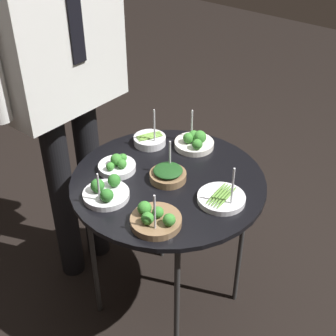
# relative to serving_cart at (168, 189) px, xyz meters

# --- Properties ---
(ground_plane) EXTENTS (8.00, 8.00, 0.00)m
(ground_plane) POSITION_rel_serving_cart_xyz_m (0.00, 0.00, -0.64)
(ground_plane) COLOR black
(serving_cart) EXTENTS (0.71, 0.71, 0.68)m
(serving_cart) POSITION_rel_serving_cart_xyz_m (0.00, 0.00, 0.00)
(serving_cart) COLOR black
(serving_cart) RESTS_ON ground_plane
(bowl_broccoli_front_left) EXTENTS (0.14, 0.14, 0.07)m
(bowl_broccoli_front_left) POSITION_rel_serving_cart_xyz_m (-0.07, 0.18, 0.07)
(bowl_broccoli_front_left) COLOR silver
(bowl_broccoli_front_left) RESTS_ON serving_cart
(bowl_spinach_mid_left) EXTENTS (0.13, 0.13, 0.14)m
(bowl_spinach_mid_left) POSITION_rel_serving_cart_xyz_m (-0.00, 0.00, 0.07)
(bowl_spinach_mid_left) COLOR brown
(bowl_spinach_mid_left) RESTS_ON serving_cart
(bowl_broccoli_center) EXTENTS (0.16, 0.16, 0.14)m
(bowl_broccoli_center) POSITION_rel_serving_cart_xyz_m (0.23, 0.05, 0.07)
(bowl_broccoli_center) COLOR silver
(bowl_broccoli_center) RESTS_ON serving_cart
(bowl_asparagus_near_rim) EXTENTS (0.13, 0.13, 0.17)m
(bowl_asparagus_near_rim) POSITION_rel_serving_cart_xyz_m (0.14, 0.21, 0.06)
(bowl_asparagus_near_rim) COLOR silver
(bowl_asparagus_near_rim) RESTS_ON serving_cart
(bowl_broccoli_back_left) EXTENTS (0.16, 0.16, 0.13)m
(bowl_broccoli_back_left) POSITION_rel_serving_cart_xyz_m (-0.21, 0.10, 0.07)
(bowl_broccoli_back_left) COLOR silver
(bowl_broccoli_back_left) RESTS_ON serving_cart
(bowl_broccoli_front_center) EXTENTS (0.16, 0.16, 0.15)m
(bowl_broccoli_front_center) POSITION_rel_serving_cart_xyz_m (-0.21, -0.12, 0.07)
(bowl_broccoli_front_center) COLOR brown
(bowl_broccoli_front_center) RESTS_ON serving_cart
(bowl_asparagus_front_right) EXTENTS (0.16, 0.16, 0.16)m
(bowl_asparagus_front_right) POSITION_rel_serving_cart_xyz_m (0.02, -0.22, 0.06)
(bowl_asparagus_front_right) COLOR silver
(bowl_asparagus_front_right) RESTS_ON serving_cart
(waiter_figure) EXTENTS (0.63, 0.24, 1.70)m
(waiter_figure) POSITION_rel_serving_cart_xyz_m (-0.04, 0.49, 0.44)
(waiter_figure) COLOR black
(waiter_figure) RESTS_ON ground_plane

